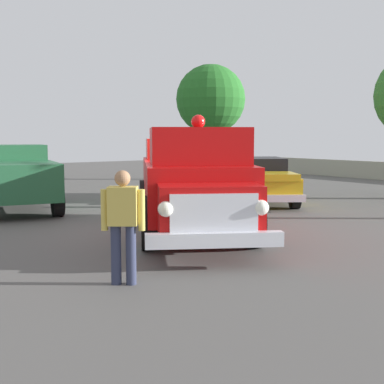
# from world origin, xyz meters

# --- Properties ---
(ground_plane) EXTENTS (60.00, 60.00, 0.00)m
(ground_plane) POSITION_xyz_m (0.00, 0.00, 0.00)
(ground_plane) COLOR #514F4C
(vintage_fire_truck) EXTENTS (6.23, 4.90, 2.59)m
(vintage_fire_truck) POSITION_xyz_m (-0.95, -0.05, 1.20)
(vintage_fire_truck) COLOR black
(vintage_fire_truck) RESTS_ON ground
(classic_hot_rod) EXTENTS (4.64, 4.00, 1.46)m
(classic_hot_rod) POSITION_xyz_m (2.05, -5.01, 0.75)
(classic_hot_rod) COLOR black
(classic_hot_rod) RESTS_ON ground
(parked_pickup) EXTENTS (5.08, 2.89, 1.90)m
(parked_pickup) POSITION_xyz_m (5.05, 1.86, 0.99)
(parked_pickup) COLOR black
(parked_pickup) RESTS_ON ground
(lawn_chair_near_truck) EXTENTS (0.69, 0.69, 1.02)m
(lawn_chair_near_truck) POSITION_xyz_m (2.72, -2.28, 0.59)
(lawn_chair_near_truck) COLOR #B7BABF
(lawn_chair_near_truck) RESTS_ON ground
(lawn_chair_by_car) EXTENTS (0.68, 0.68, 1.02)m
(lawn_chair_by_car) POSITION_xyz_m (1.06, -3.11, 0.59)
(lawn_chair_by_car) COLOR #B7BABF
(lawn_chair_by_car) RESTS_ON ground
(spectator_seated) EXTENTS (0.64, 0.64, 1.29)m
(spectator_seated) POSITION_xyz_m (2.62, -2.18, 0.70)
(spectator_seated) COLOR #383842
(spectator_seated) RESTS_ON ground
(spectator_standing) EXTENTS (0.48, 0.56, 1.68)m
(spectator_standing) POSITION_xyz_m (-3.49, 3.12, 0.96)
(spectator_standing) COLOR #2D334C
(spectator_standing) RESTS_ON ground
(oak_tree_distant) EXTENTS (3.43, 3.43, 5.70)m
(oak_tree_distant) POSITION_xyz_m (10.18, -9.48, 3.94)
(oak_tree_distant) COLOR brown
(oak_tree_distant) RESTS_ON ground
(background_fence) EXTENTS (11.90, 0.12, 0.90)m
(background_fence) POSITION_xyz_m (5.93, -16.13, 0.45)
(background_fence) COLOR #A8A393
(background_fence) RESTS_ON ground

